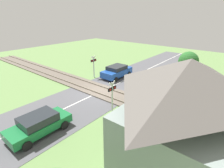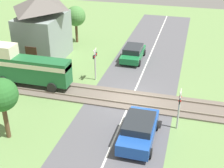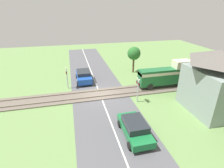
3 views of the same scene
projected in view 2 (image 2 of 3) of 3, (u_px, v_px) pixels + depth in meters
The scene contains 11 objects.
ground_plane at pixel (131, 101), 23.14m from camera, with size 60.00×60.00×0.00m, color #66894C.
road_surface at pixel (131, 101), 23.14m from camera, with size 48.00×6.40×0.02m.
track_bed at pixel (131, 100), 23.11m from camera, with size 2.80×48.00×0.24m.
car_near_crossing at pixel (139, 129), 18.62m from camera, with size 4.25×2.04×1.49m.
car_far_side at pixel (133, 53), 29.62m from camera, with size 4.07×1.92×1.38m.
crossing_signal_west_approach at pixel (179, 104), 19.25m from camera, with size 0.90×0.18×2.78m.
crossing_signal_east_approach at pixel (95, 60), 25.37m from camera, with size 0.90×0.18×2.78m.
station_building at pixel (43, 29), 28.97m from camera, with size 5.53×3.97×6.04m.
pedestrian_by_station at pixel (20, 67), 26.80m from camera, with size 0.39×0.39×1.58m.
tree_by_station at pixel (76, 16), 33.03m from camera, with size 2.11×2.11×3.95m.
tree_roadside_hedge at pixel (1, 95), 17.92m from camera, with size 1.97×1.97×3.98m.
Camera 2 is at (-19.58, -3.90, 11.86)m, focal length 50.00 mm.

